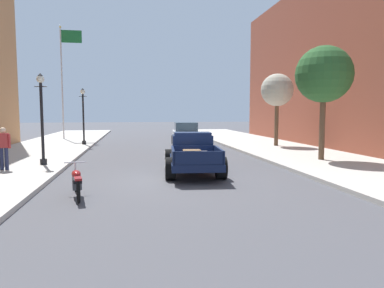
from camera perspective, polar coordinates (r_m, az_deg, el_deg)
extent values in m
plane|color=#47474C|center=(12.62, -1.61, -5.70)|extent=(140.00, 140.00, 0.00)
cube|color=#B7B2A8|center=(15.34, 26.39, -4.01)|extent=(5.50, 64.00, 0.15)
cube|color=#0F1938|center=(13.82, 0.13, -2.47)|extent=(2.16, 5.03, 0.24)
cube|color=#0F1938|center=(14.11, 0.02, -0.19)|extent=(1.65, 1.23, 0.80)
cube|color=#0F1938|center=(14.02, 0.04, 1.66)|extent=(1.51, 1.05, 0.12)
cube|color=#3D4C5B|center=(14.66, -0.16, 0.64)|extent=(1.32, 0.15, 0.44)
cube|color=#0F1938|center=(15.41, -0.36, -0.25)|extent=(1.44, 1.61, 0.52)
cube|color=silver|center=(16.21, -0.57, -0.05)|extent=(0.69, 0.16, 0.47)
cube|color=#0F1938|center=(12.42, 0.66, -2.70)|extent=(1.86, 2.23, 0.04)
cube|color=#0F1938|center=(12.34, -3.09, -1.72)|extent=(0.26, 2.10, 0.44)
cube|color=#0F1938|center=(12.49, 4.36, -1.65)|extent=(0.26, 2.10, 0.44)
cube|color=#0F1938|center=(11.39, 1.12, -2.30)|extent=(1.62, 0.22, 0.44)
cube|color=#0F1938|center=(13.39, 0.27, -1.17)|extent=(1.62, 0.22, 0.44)
cylinder|color=black|center=(15.13, -3.67, -2.35)|extent=(0.43, 0.83, 0.80)
cylinder|color=silver|center=(15.13, -4.37, -2.35)|extent=(0.07, 0.65, 0.66)
cylinder|color=silver|center=(15.13, -4.41, -2.35)|extent=(0.04, 0.24, 0.24)
cylinder|color=black|center=(15.26, 3.09, -2.28)|extent=(0.43, 0.83, 0.80)
cylinder|color=silver|center=(15.29, 3.77, -2.27)|extent=(0.07, 0.65, 0.66)
cylinder|color=silver|center=(15.29, 3.81, -2.27)|extent=(0.04, 0.24, 0.24)
cylinder|color=black|center=(12.46, -3.49, -3.98)|extent=(0.43, 0.83, 0.80)
cylinder|color=silver|center=(12.46, -4.34, -3.98)|extent=(0.07, 0.65, 0.66)
cylinder|color=silver|center=(12.46, -4.39, -3.98)|extent=(0.04, 0.24, 0.24)
cylinder|color=black|center=(12.62, 4.70, -3.87)|extent=(0.43, 0.83, 0.80)
cylinder|color=silver|center=(12.65, 5.53, -3.85)|extent=(0.07, 0.65, 0.66)
cylinder|color=silver|center=(12.66, 5.58, -3.85)|extent=(0.04, 0.24, 0.24)
cube|color=olive|center=(12.03, -0.05, -1.90)|extent=(0.63, 0.49, 0.40)
cube|color=#3D2D1E|center=(12.03, -0.05, -1.90)|extent=(0.62, 0.10, 0.42)
cube|color=#2D2D33|center=(12.72, 1.52, -1.78)|extent=(0.45, 0.34, 0.28)
torus|color=black|center=(11.20, -18.27, -5.63)|extent=(0.20, 0.67, 0.67)
torus|color=black|center=(9.78, -17.86, -7.18)|extent=(0.20, 0.67, 0.67)
cube|color=#4C4C51|center=(10.43, -18.07, -6.13)|extent=(0.32, 0.48, 0.28)
ellipsoid|color=maroon|center=(10.63, -18.18, -4.66)|extent=(0.36, 0.56, 0.24)
cube|color=black|center=(10.15, -18.03, -5.57)|extent=(0.33, 0.59, 0.10)
cylinder|color=silver|center=(11.09, -18.30, -4.16)|extent=(0.10, 0.26, 0.58)
cylinder|color=silver|center=(10.93, -18.32, -2.81)|extent=(0.61, 0.16, 0.04)
cube|color=maroon|center=(9.71, -17.91, -5.33)|extent=(0.26, 0.43, 0.06)
cube|color=silver|center=(25.23, -1.05, 1.18)|extent=(1.97, 4.39, 0.80)
cube|color=#384C5B|center=(25.04, -1.02, 2.80)|extent=(1.64, 2.09, 0.64)
cylinder|color=black|center=(26.48, -3.07, 0.76)|extent=(0.26, 0.67, 0.66)
cylinder|color=black|center=(26.61, 0.49, 0.79)|extent=(0.26, 0.67, 0.66)
cylinder|color=black|center=(23.91, -2.76, 0.28)|extent=(0.26, 0.67, 0.66)
cylinder|color=black|center=(24.06, 1.17, 0.31)|extent=(0.26, 0.67, 0.66)
cylinder|color=#232847|center=(15.46, -28.36, -2.13)|extent=(0.14, 0.14, 0.86)
cylinder|color=#232847|center=(15.40, -27.73, -2.13)|extent=(0.14, 0.14, 0.86)
cube|color=#B23333|center=(15.37, -28.16, 0.50)|extent=(0.36, 0.22, 0.56)
cylinder|color=#B23333|center=(15.30, -27.37, 0.41)|extent=(0.09, 0.09, 0.54)
sphere|color=beige|center=(15.34, -28.22, 1.98)|extent=(0.22, 0.22, 0.22)
cylinder|color=black|center=(16.33, -22.82, -2.65)|extent=(0.28, 0.28, 0.24)
cylinder|color=black|center=(16.19, -23.03, 3.39)|extent=(0.12, 0.12, 3.20)
cylinder|color=black|center=(16.22, -23.22, 8.51)|extent=(0.50, 0.04, 0.04)
sphere|color=silver|center=(16.24, -23.26, 9.60)|extent=(0.32, 0.32, 0.32)
cone|color=black|center=(16.26, -23.28, 10.24)|extent=(0.24, 0.24, 0.14)
cylinder|color=black|center=(25.50, -17.01, 0.23)|extent=(0.28, 0.28, 0.24)
cylinder|color=black|center=(25.42, -17.11, 4.09)|extent=(0.12, 0.12, 3.20)
cylinder|color=black|center=(25.44, -17.20, 7.36)|extent=(0.50, 0.04, 0.04)
sphere|color=silver|center=(25.45, -17.22, 8.06)|extent=(0.32, 0.32, 0.32)
cone|color=black|center=(25.46, -17.23, 8.46)|extent=(0.24, 0.24, 0.14)
cylinder|color=#B2B2B7|center=(31.27, -20.21, 9.05)|extent=(0.12, 0.12, 9.00)
sphere|color=gold|center=(31.93, -20.49, 17.28)|extent=(0.16, 0.16, 0.16)
cube|color=#196633|center=(31.63, -18.85, 16.09)|extent=(1.60, 0.03, 1.00)
cylinder|color=brown|center=(17.62, 20.25, 2.47)|extent=(0.26, 0.26, 2.98)
sphere|color=#285628|center=(17.69, 20.50, 10.49)|extent=(2.61, 2.61, 2.61)
cylinder|color=brown|center=(24.08, 13.46, 3.17)|extent=(0.26, 0.26, 2.87)
sphere|color=#ADA893|center=(24.10, 13.57, 8.47)|extent=(2.12, 2.12, 2.12)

